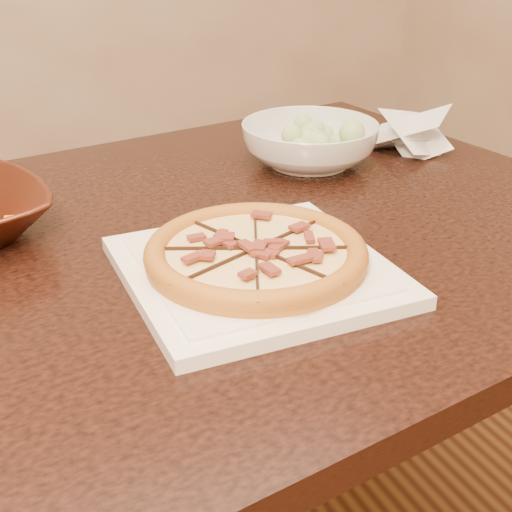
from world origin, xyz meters
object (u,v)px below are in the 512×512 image
at_px(dining_table, 149,309).
at_px(plate, 256,270).
at_px(pizza, 256,253).
at_px(salad_bowl, 310,144).

bearing_deg(dining_table, plate, -55.20).
bearing_deg(pizza, plate, -44.43).
height_order(plate, salad_bowl, salad_bowl).
bearing_deg(pizza, dining_table, 124.80).
bearing_deg(plate, salad_bowl, 52.27).
distance_m(dining_table, pizza, 0.22).
bearing_deg(salad_bowl, dining_table, -151.26).
height_order(dining_table, salad_bowl, salad_bowl).
xyz_separation_m(dining_table, pizza, (0.10, -0.14, 0.13)).
distance_m(pizza, salad_bowl, 0.44).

